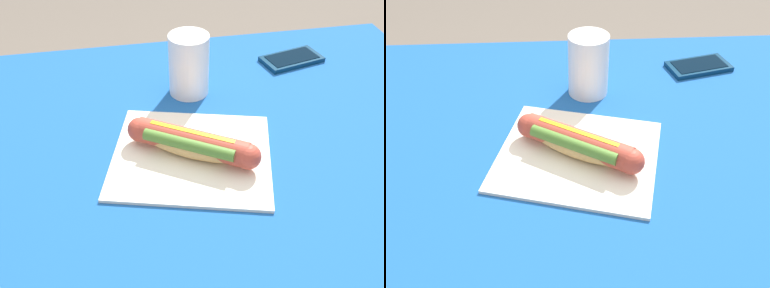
% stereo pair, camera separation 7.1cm
% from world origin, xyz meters
% --- Properties ---
extents(dining_table, '(1.10, 0.86, 0.76)m').
position_xyz_m(dining_table, '(0.00, 0.00, 0.61)').
color(dining_table, brown).
rests_on(dining_table, ground).
extents(paper_wrapper, '(0.32, 0.29, 0.01)m').
position_xyz_m(paper_wrapper, '(0.01, 0.00, 0.76)').
color(paper_wrapper, silver).
rests_on(paper_wrapper, dining_table).
extents(hot_dog, '(0.20, 0.14, 0.05)m').
position_xyz_m(hot_dog, '(0.01, 0.00, 0.79)').
color(hot_dog, tan).
rests_on(hot_dog, paper_wrapper).
extents(cell_phone, '(0.15, 0.10, 0.01)m').
position_xyz_m(cell_phone, '(-0.27, -0.28, 0.76)').
color(cell_phone, '#0A2D4C').
rests_on(cell_phone, dining_table).
extents(drinking_cup, '(0.08, 0.08, 0.12)m').
position_xyz_m(drinking_cup, '(-0.02, -0.20, 0.82)').
color(drinking_cup, white).
rests_on(drinking_cup, dining_table).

